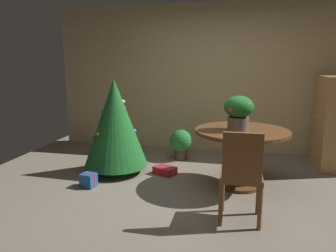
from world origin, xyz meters
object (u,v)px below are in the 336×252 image
potted_plant (181,143)px  gift_box_red (165,171)px  gift_box_blue (88,180)px  round_dining_table (241,147)px  flower_vase (239,111)px  wooden_chair_near (242,172)px  holiday_tree (115,123)px  wooden_cabinet (336,123)px

potted_plant → gift_box_red: bearing=-97.1°
gift_box_red → gift_box_blue: bearing=-141.6°
round_dining_table → gift_box_red: round_dining_table is taller
flower_vase → gift_box_red: bearing=164.7°
gift_box_blue → potted_plant: potted_plant is taller
flower_vase → gift_box_blue: size_ratio=2.08×
gift_box_red → round_dining_table: bearing=-12.7°
gift_box_blue → gift_box_red: bearing=38.4°
gift_box_red → potted_plant: bearing=82.9°
wooden_chair_near → potted_plant: (-0.96, 2.02, -0.25)m
round_dining_table → holiday_tree: 1.80m
gift_box_blue → potted_plant: bearing=56.5°
flower_vase → wooden_chair_near: 1.08m
wooden_chair_near → gift_box_blue: size_ratio=4.61×
round_dining_table → wooden_chair_near: (0.00, -1.01, 0.01)m
round_dining_table → wooden_cabinet: (1.39, 1.13, 0.16)m
flower_vase → gift_box_red: (-1.01, 0.28, -0.95)m
wooden_chair_near → gift_box_blue: 2.05m
wooden_cabinet → round_dining_table: bearing=-140.8°
round_dining_table → potted_plant: bearing=133.8°
gift_box_red → wooden_cabinet: 2.68m
flower_vase → holiday_tree: 1.76m
holiday_tree → potted_plant: size_ratio=2.72×
wooden_chair_near → gift_box_red: (-1.06, 1.25, -0.48)m
wooden_cabinet → potted_plant: size_ratio=2.77×
flower_vase → holiday_tree: size_ratio=0.32×
wooden_cabinet → gift_box_red: bearing=-159.9°
wooden_cabinet → potted_plant: (-2.35, -0.13, -0.41)m
round_dining_table → gift_box_red: (-1.06, 0.24, -0.48)m
gift_box_blue → wooden_cabinet: bearing=25.5°
holiday_tree → potted_plant: bearing=45.1°
gift_box_blue → potted_plant: 1.75m
gift_box_blue → wooden_cabinet: (3.31, 1.58, 0.61)m
round_dining_table → holiday_tree: bearing=174.0°
round_dining_table → wooden_cabinet: wooden_cabinet is taller
flower_vase → holiday_tree: (-1.73, 0.22, -0.26)m
wooden_chair_near → wooden_cabinet: wooden_cabinet is taller
gift_box_red → potted_plant: size_ratio=0.72×
gift_box_blue → potted_plant: size_ratio=0.41×
gift_box_blue → gift_box_red: (0.86, 0.68, -0.03)m
holiday_tree → gift_box_red: (0.72, 0.05, -0.68)m
wooden_chair_near → potted_plant: size_ratio=1.91×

